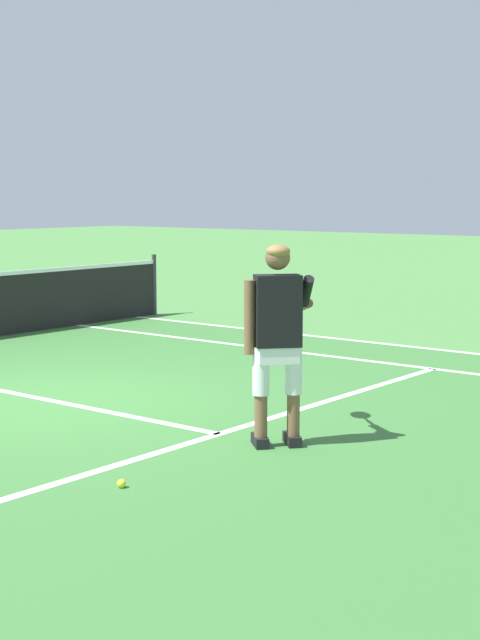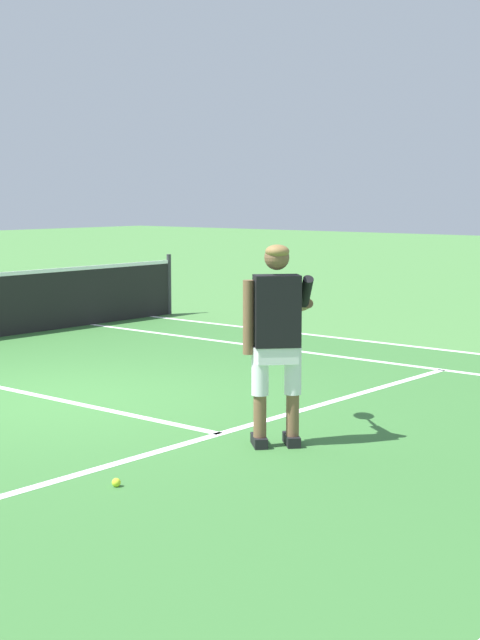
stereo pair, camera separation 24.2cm
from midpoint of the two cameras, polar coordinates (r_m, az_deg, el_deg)
The scene contains 8 objects.
ground_plane at distance 10.24m, azimuth -10.32°, elevation -4.63°, with size 80.00×80.00×0.00m, color #477F3D.
court_inner_surface at distance 9.56m, azimuth -6.75°, elevation -5.41°, with size 10.98×10.44×0.00m, color #387033.
line_service at distance 8.63m, azimuth -0.40°, elevation -6.76°, with size 8.23×0.10×0.01m, color white.
line_centre_service at distance 10.93m, azimuth -13.31°, elevation -3.93°, with size 0.10×6.40×0.01m, color white.
line_singles_right at distance 12.68m, azimuth 6.92°, elevation -2.22°, with size 0.10×10.04×0.01m, color white.
line_doubles_right at distance 13.84m, azimuth 10.04°, elevation -1.47°, with size 0.10×10.04×0.01m, color white.
tennis_player at distance 8.06m, azimuth 3.06°, elevation -0.64°, with size 1.14×0.78×1.71m.
tennis_ball_near_feet at distance 7.17m, azimuth -6.37°, elevation -9.55°, with size 0.07×0.07×0.07m, color #CCE02D.
Camera 2 is at (-6.29, -7.83, 2.12)m, focal length 54.02 mm.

